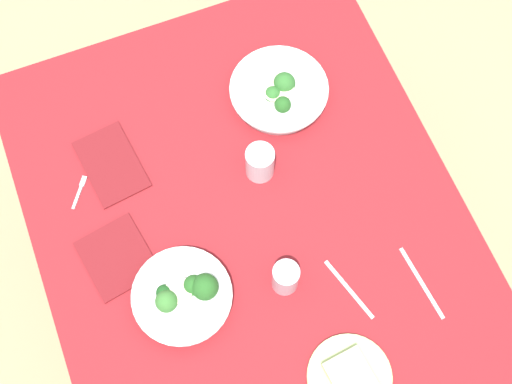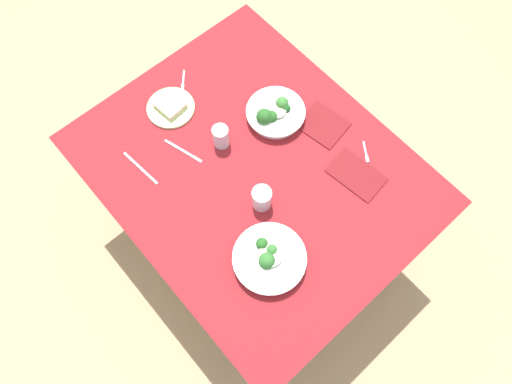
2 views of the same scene
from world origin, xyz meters
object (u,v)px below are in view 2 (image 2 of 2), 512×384
Objects in this scene: broccoli_bowl_far at (269,258)px; broccoli_bowl_near at (275,113)px; water_glass_center at (262,198)px; table_knife_right at (183,151)px; napkin_folded_lower at (323,125)px; fork_by_far_bowl at (183,81)px; fork_by_near_bowl at (366,153)px; napkin_folded_upper at (356,175)px; table_knife_left at (141,168)px; water_glass_side at (221,137)px; bread_side_plate at (171,107)px.

broccoli_bowl_near reaches higher than broccoli_bowl_far.
table_knife_right is at bearing 12.94° from water_glass_center.
fork_by_far_bowl is at bearing 28.23° from napkin_folded_lower.
fork_by_near_bowl is (0.07, -0.59, -0.03)m from broccoli_bowl_far.
fork_by_near_bowl is at bearing -67.02° from napkin_folded_upper.
broccoli_bowl_far is 1.35× the size of table_knife_left.
water_glass_side is 0.58× the size of napkin_folded_lower.
napkin_folded_upper is at bearing 166.03° from napkin_folded_lower.
napkin_folded_lower is (-0.16, -0.12, -0.03)m from broccoli_bowl_near.
water_glass_center is at bearing -154.09° from table_knife_left.
table_knife_left is (0.12, 0.31, -0.05)m from water_glass_side.
broccoli_bowl_near reaches higher than fork_by_near_bowl.
broccoli_bowl_far is at bearing 135.66° from broccoli_bowl_near.
water_glass_center is 1.24× the size of fork_by_near_bowl.
water_glass_side is (-0.27, -0.06, 0.04)m from bread_side_plate.
table_knife_right is at bearing 60.46° from napkin_folded_lower.
fork_by_far_bowl is at bearing -54.36° from table_knife_right.
broccoli_bowl_near is at bearing -49.83° from water_glass_center.
bread_side_plate is 2.42× the size of fork_by_near_bowl.
napkin_folded_lower is at bearing -142.19° from broccoli_bowl_near.
bread_side_plate reaches higher than table_knife_left.
fork_by_far_bowl is at bearing -10.80° from water_glass_center.
water_glass_center is (-0.25, 0.30, 0.02)m from broccoli_bowl_near.
water_glass_side is at bearing -10.07° from water_glass_center.
broccoli_bowl_far is at bearing 145.11° from water_glass_center.
broccoli_bowl_near is 0.43m from fork_by_far_bowl.
napkin_folded_lower is (-0.29, -0.51, 0.00)m from table_knife_right.
water_glass_center is at bearing 130.17° from broccoli_bowl_near.
broccoli_bowl_near is at bearing -137.04° from bread_side_plate.
bread_side_plate is at bearing -9.65° from broccoli_bowl_far.
bread_side_plate is 0.94× the size of napkin_folded_upper.
fork_by_near_bowl is at bearing -156.32° from broccoli_bowl_near.
water_glass_side is 1.27× the size of fork_by_far_bowl.
bread_side_plate is 0.64m from napkin_folded_lower.
fork_by_far_bowl is at bearing -58.82° from bread_side_plate.
water_glass_center is at bearing 66.13° from napkin_folded_upper.
napkin_folded_upper is at bearing 58.82° from fork_by_far_bowl.
broccoli_bowl_near is 3.00× the size of fork_by_far_bowl.
broccoli_bowl_near reaches higher than napkin_folded_upper.
bread_side_plate is (0.32, 0.30, -0.02)m from broccoli_bowl_near.
broccoli_bowl_far is 2.59× the size of water_glass_side.
water_glass_center is at bearing -179.89° from bread_side_plate.
bread_side_plate is 0.81m from napkin_folded_upper.
fork_by_far_bowl is 0.84m from napkin_folded_upper.
bread_side_plate is 0.21m from table_knife_right.
table_knife_left is 0.18m from table_knife_right.
napkin_folded_upper is (-0.41, -0.06, -0.03)m from broccoli_bowl_near.
water_glass_center is (0.19, -0.13, 0.02)m from broccoli_bowl_far.
fork_by_far_bowl is (0.34, -0.07, -0.05)m from water_glass_side.
water_glass_center is 0.40m from napkin_folded_upper.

